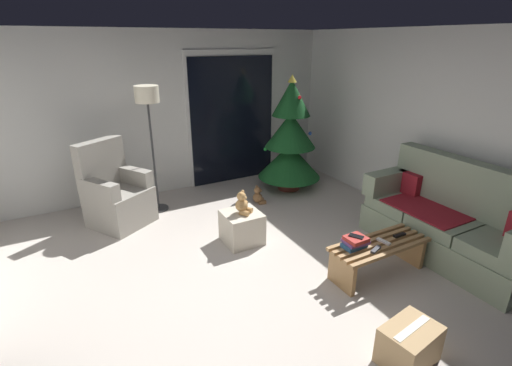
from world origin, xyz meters
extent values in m
plane|color=#BCB2A8|center=(0.00, 0.00, 0.00)|extent=(7.00, 7.00, 0.00)
cube|color=silver|center=(0.00, 3.06, 1.25)|extent=(5.72, 0.12, 2.50)
cube|color=silver|center=(2.86, 0.00, 1.25)|extent=(0.12, 6.00, 2.50)
cube|color=silver|center=(1.19, 2.99, 1.10)|extent=(1.60, 0.02, 2.20)
cube|color=black|center=(1.19, 2.97, 1.05)|extent=(1.50, 0.02, 2.10)
cube|color=gray|center=(2.25, -0.43, 0.17)|extent=(0.76, 1.90, 0.34)
cube|color=gray|center=(2.23, -1.05, 0.41)|extent=(0.68, 0.60, 0.14)
cube|color=gray|center=(2.23, -0.43, 0.41)|extent=(0.68, 0.60, 0.14)
cube|color=gray|center=(2.23, 0.19, 0.41)|extent=(0.68, 0.60, 0.14)
cube|color=gray|center=(2.55, -0.43, 0.78)|extent=(0.20, 1.90, 0.60)
cube|color=gray|center=(2.25, 0.44, 0.62)|extent=(0.76, 0.20, 0.28)
cube|color=maroon|center=(2.21, -0.18, 0.49)|extent=(0.60, 0.90, 0.02)
cube|color=maroon|center=(2.41, 0.27, 0.62)|extent=(0.12, 0.32, 0.28)
cube|color=#9E7547|center=(1.30, -0.52, 0.36)|extent=(1.10, 0.05, 0.04)
cube|color=#9E7547|center=(1.30, -0.44, 0.36)|extent=(1.10, 0.05, 0.04)
cube|color=#9E7547|center=(1.30, -0.35, 0.36)|extent=(1.10, 0.05, 0.04)
cube|color=#9E7547|center=(1.30, -0.26, 0.36)|extent=(1.10, 0.05, 0.04)
cube|color=#9E7547|center=(1.30, -0.17, 0.36)|extent=(1.10, 0.05, 0.04)
cube|color=#9E7547|center=(0.81, -0.35, 0.17)|extent=(0.05, 0.36, 0.34)
cube|color=#9E7547|center=(1.79, -0.35, 0.17)|extent=(0.05, 0.36, 0.34)
cube|color=silver|center=(1.33, -0.36, 0.39)|extent=(0.07, 0.16, 0.02)
cube|color=#333338|center=(1.15, -0.44, 0.39)|extent=(0.16, 0.10, 0.02)
cube|color=black|center=(1.59, -0.35, 0.39)|extent=(0.16, 0.04, 0.02)
cube|color=#285684|center=(1.00, -0.28, 0.40)|extent=(0.24, 0.16, 0.04)
cube|color=#6B3D7A|center=(1.02, -0.28, 0.43)|extent=(0.25, 0.20, 0.03)
cube|color=#A32D28|center=(1.01, -0.29, 0.47)|extent=(0.21, 0.19, 0.04)
cube|color=black|center=(1.02, -0.28, 0.50)|extent=(0.13, 0.16, 0.01)
cylinder|color=#4C1E19|center=(1.80, 2.12, 0.05)|extent=(0.36, 0.36, 0.10)
cylinder|color=brown|center=(1.80, 2.12, 0.16)|extent=(0.08, 0.08, 0.12)
cone|color=#14471E|center=(1.80, 2.12, 0.50)|extent=(1.02, 1.02, 0.56)
cone|color=#14471E|center=(1.80, 2.12, 1.00)|extent=(0.81, 0.81, 0.56)
cone|color=#14471E|center=(1.80, 2.12, 1.51)|extent=(0.60, 0.60, 0.56)
sphere|color=#1E8C33|center=(1.45, 2.32, 0.68)|extent=(0.06, 0.06, 0.06)
sphere|color=blue|center=(1.69, 2.34, 1.23)|extent=(0.06, 0.06, 0.06)
sphere|color=blue|center=(2.11, 2.01, 0.93)|extent=(0.06, 0.06, 0.06)
sphere|color=white|center=(1.84, 2.53, 0.62)|extent=(0.06, 0.06, 0.06)
sphere|color=#B233A5|center=(2.01, 2.06, 1.30)|extent=(0.06, 0.06, 0.06)
sphere|color=red|center=(1.84, 1.97, 1.53)|extent=(0.06, 0.06, 0.06)
sphere|color=#1E8C33|center=(2.02, 2.07, 1.26)|extent=(0.06, 0.06, 0.06)
sphere|color=red|center=(2.05, 2.13, 1.19)|extent=(0.06, 0.06, 0.06)
sphere|color=red|center=(1.69, 2.32, 1.30)|extent=(0.06, 0.06, 0.06)
cone|color=#EAD14C|center=(1.80, 2.12, 1.80)|extent=(0.14, 0.14, 0.12)
cube|color=gray|center=(-0.88, 2.16, 0.16)|extent=(0.94, 0.94, 0.31)
cube|color=gray|center=(-0.88, 2.16, 0.40)|extent=(0.94, 0.94, 0.18)
cube|color=gray|center=(-1.02, 2.39, 0.81)|extent=(0.66, 0.49, 0.64)
cube|color=gray|center=(-0.63, 2.29, 0.60)|extent=(0.42, 0.57, 0.22)
cube|color=gray|center=(-1.11, 1.99, 0.60)|extent=(0.42, 0.57, 0.22)
cylinder|color=#2D2D30|center=(-0.33, 2.36, 0.01)|extent=(0.28, 0.28, 0.02)
cylinder|color=#2D2D30|center=(-0.33, 2.36, 0.80)|extent=(0.03, 0.03, 1.55)
cylinder|color=beige|center=(-0.33, 2.36, 1.67)|extent=(0.32, 0.32, 0.22)
cube|color=beige|center=(0.33, 0.94, 0.20)|extent=(0.44, 0.44, 0.39)
cylinder|color=tan|center=(0.41, 0.92, 0.43)|extent=(0.12, 0.13, 0.06)
cylinder|color=tan|center=(0.33, 0.86, 0.43)|extent=(0.12, 0.13, 0.06)
sphere|color=tan|center=(0.33, 0.94, 0.49)|extent=(0.15, 0.15, 0.15)
sphere|color=tan|center=(0.33, 0.94, 0.61)|extent=(0.11, 0.11, 0.11)
sphere|color=tan|center=(0.36, 0.90, 0.60)|extent=(0.04, 0.04, 0.04)
sphere|color=tan|center=(0.36, 0.96, 0.66)|extent=(0.04, 0.04, 0.04)
sphere|color=tan|center=(0.30, 0.91, 0.66)|extent=(0.04, 0.04, 0.04)
sphere|color=tan|center=(0.40, 0.96, 0.50)|extent=(0.06, 0.06, 0.06)
sphere|color=tan|center=(0.29, 0.88, 0.50)|extent=(0.06, 0.06, 0.06)
cylinder|color=brown|center=(1.11, 1.87, 0.03)|extent=(0.12, 0.08, 0.06)
cylinder|color=brown|center=(1.10, 1.78, 0.03)|extent=(0.12, 0.08, 0.06)
sphere|color=brown|center=(1.05, 1.84, 0.10)|extent=(0.15, 0.15, 0.15)
sphere|color=brown|center=(1.05, 1.84, 0.22)|extent=(0.11, 0.11, 0.11)
sphere|color=#A37A51|center=(1.09, 1.83, 0.21)|extent=(0.04, 0.04, 0.04)
sphere|color=brown|center=(1.05, 1.87, 0.27)|extent=(0.04, 0.04, 0.04)
sphere|color=brown|center=(1.04, 1.80, 0.27)|extent=(0.04, 0.04, 0.04)
sphere|color=brown|center=(1.08, 1.90, 0.11)|extent=(0.06, 0.06, 0.06)
sphere|color=brown|center=(1.05, 1.76, 0.11)|extent=(0.06, 0.06, 0.06)
cube|color=tan|center=(0.65, -1.31, 0.16)|extent=(0.48, 0.38, 0.32)
cube|color=beige|center=(0.65, -1.31, 0.32)|extent=(0.41, 0.12, 0.00)
camera|label=1|loc=(-1.43, -2.66, 2.35)|focal=25.85mm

